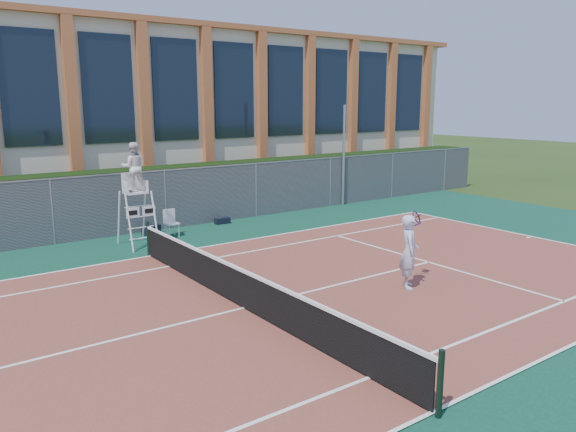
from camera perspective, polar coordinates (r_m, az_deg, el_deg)
ground at (r=13.14m, az=-4.48°, el=-9.41°), size 120.00×120.00×0.00m
apron at (r=13.95m, az=-6.65°, el=-8.17°), size 36.00×20.00×0.01m
tennis_court at (r=13.14m, az=-4.48°, el=-9.33°), size 23.77×10.97×0.02m
tennis_net at (r=12.96m, az=-4.52°, el=-7.19°), size 0.10×11.30×1.10m
fence at (r=20.64m, az=-17.42°, el=0.98°), size 40.00×0.06×2.20m
hedge at (r=21.76m, az=-18.44°, el=1.44°), size 40.00×1.40×2.20m
building at (r=29.16m, az=-23.68°, el=9.51°), size 45.00×10.60×8.22m
steel_pole at (r=25.79m, az=5.67°, el=6.12°), size 0.12×0.12×4.56m
umpire_chair at (r=18.86m, az=-15.40°, el=4.53°), size 0.97×1.48×3.46m
plastic_chair at (r=20.27m, az=-11.85°, el=-0.43°), size 0.44×0.44×0.96m
sports_bag_near at (r=20.79m, az=-13.72°, el=-1.38°), size 0.77×0.55×0.30m
sports_bag_far at (r=22.07m, az=-6.68°, el=-0.48°), size 0.61×0.29×0.24m
tennis_player at (r=14.54m, az=12.21°, el=-3.52°), size 1.09×0.87×1.89m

